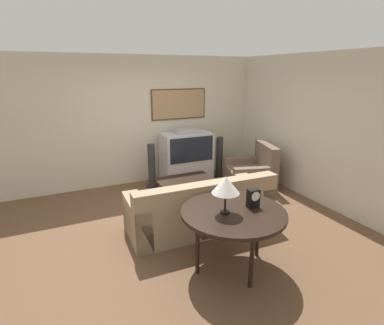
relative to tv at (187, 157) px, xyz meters
name	(u,v)px	position (x,y,z in m)	size (l,w,h in m)	color
ground_plane	(181,220)	(-0.83, -1.67, -0.56)	(12.00, 12.00, 0.00)	brown
wall_back	(143,121)	(-0.82, 0.46, 0.79)	(12.00, 0.10, 2.70)	beige
wall_right	(310,128)	(1.80, -1.67, 0.79)	(0.06, 12.00, 2.70)	beige
area_rug	(192,200)	(-0.34, -1.02, -0.55)	(2.28, 1.81, 0.01)	brown
tv	(187,157)	(0.00, 0.00, 0.00)	(1.08, 0.58, 1.19)	#B7B7BC
couch	(201,210)	(-0.65, -2.03, -0.25)	(2.25, 0.90, 0.85)	#9E8466
armchair	(251,174)	(1.12, -0.89, -0.27)	(1.12, 1.13, 0.92)	brown
coffee_table	(185,181)	(-0.45, -0.95, -0.17)	(1.05, 0.61, 0.44)	black
console_table	(233,215)	(-0.74, -3.07, 0.15)	(1.26, 1.26, 0.78)	black
table_lamp	(226,185)	(-0.86, -3.07, 0.56)	(0.32, 0.32, 0.45)	black
mantel_clock	(253,198)	(-0.47, -3.07, 0.33)	(0.14, 0.10, 0.23)	black
speaker_tower_left	(152,167)	(-0.81, -0.04, -0.12)	(0.26, 0.26, 0.94)	black
speaker_tower_right	(219,158)	(0.81, -0.04, -0.12)	(0.26, 0.26, 0.94)	black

